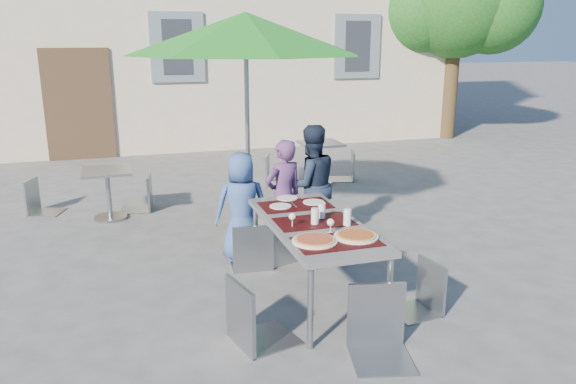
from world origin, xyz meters
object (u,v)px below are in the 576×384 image
object	(u,v)px
child_0	(242,207)
bg_chair_l_1	(273,151)
chair_0	(251,218)
bg_chair_r_0	(141,172)
chair_4	(425,258)
pizza_near_right	(356,236)
patio_umbrella	(246,35)
pizza_near_left	(315,240)
chair_3	(252,273)
dining_table	(314,227)
child_1	(284,196)
cafe_table_0	(108,187)
chair_2	(330,215)
bg_chair_r_1	(347,148)
chair_5	(381,281)
bg_chair_l_0	(36,176)
cafe_table_1	(320,156)
chair_1	(277,221)
child_2	(311,185)

from	to	relation	value
child_0	bg_chair_l_1	size ratio (longest dim) A/B	1.22
chair_0	bg_chair_r_0	world-z (taller)	chair_0
chair_4	bg_chair_r_0	size ratio (longest dim) A/B	0.92
pizza_near_right	bg_chair_r_0	distance (m)	4.19
bg_chair_l_1	patio_umbrella	bearing A→B (deg)	-113.41
pizza_near_left	chair_3	world-z (taller)	chair_3
dining_table	child_1	xyz separation A→B (m)	(0.08, 1.23, -0.04)
dining_table	cafe_table_0	distance (m)	3.59
chair_2	chair_3	world-z (taller)	chair_3
child_0	bg_chair_r_1	bearing A→B (deg)	-126.40
child_1	chair_5	world-z (taller)	child_1
child_1	patio_umbrella	distance (m)	1.92
chair_2	bg_chair_l_0	distance (m)	4.35
child_1	cafe_table_1	bearing A→B (deg)	-135.41
chair_4	child_1	bearing A→B (deg)	112.81
chair_5	cafe_table_1	bearing A→B (deg)	74.39
cafe_table_0	child_1	bearing A→B (deg)	-44.07
chair_1	bg_chair_r_1	size ratio (longest dim) A/B	0.89
pizza_near_left	chair_0	world-z (taller)	chair_0
bg_chair_l_0	bg_chair_r_0	bearing A→B (deg)	-11.40
chair_2	chair_3	bearing A→B (deg)	-130.96
chair_2	cafe_table_1	distance (m)	3.49
cafe_table_0	bg_chair_r_0	bearing A→B (deg)	32.90
dining_table	chair_3	distance (m)	1.01
chair_0	bg_chair_r_1	distance (m)	4.13
chair_2	bg_chair_r_0	distance (m)	3.21
chair_1	chair_4	world-z (taller)	chair_4
bg_chair_l_1	chair_4	bearing A→B (deg)	-89.52
chair_2	patio_umbrella	size ratio (longest dim) A/B	0.34
chair_5	cafe_table_0	world-z (taller)	chair_5
chair_3	chair_5	world-z (taller)	chair_3
pizza_near_right	child_0	xyz separation A→B (m)	(-0.62, 1.65, -0.16)
child_0	cafe_table_0	size ratio (longest dim) A/B	1.77
child_0	bg_chair_l_0	size ratio (longest dim) A/B	1.32
chair_0	pizza_near_right	bearing A→B (deg)	-66.52
patio_umbrella	cafe_table_0	distance (m)	2.81
pizza_near_right	bg_chair_r_1	bearing A→B (deg)	67.54
chair_5	cafe_table_0	distance (m)	4.61
chair_5	chair_4	bearing A→B (deg)	37.30
chair_5	bg_chair_r_0	size ratio (longest dim) A/B	1.08
cafe_table_0	chair_3	bearing A→B (deg)	-74.00
chair_2	chair_5	size ratio (longest dim) A/B	0.92
child_2	chair_1	distance (m)	0.80
cafe_table_0	bg_chair_r_0	size ratio (longest dim) A/B	0.72
chair_0	chair_3	distance (m)	1.54
child_2	bg_chair_l_1	distance (m)	2.76
pizza_near_left	bg_chair_l_0	bearing A→B (deg)	121.88
child_2	chair_1	size ratio (longest dim) A/B	1.68
patio_umbrella	cafe_table_1	size ratio (longest dim) A/B	3.98
dining_table	bg_chair_l_1	size ratio (longest dim) A/B	1.86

